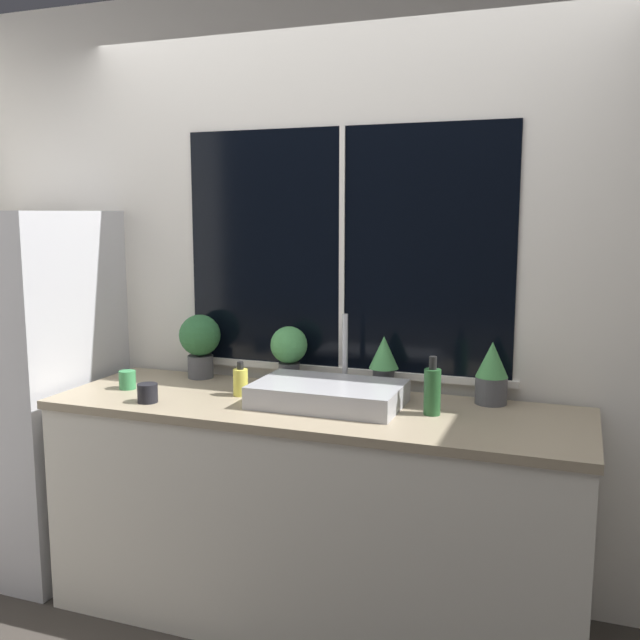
{
  "coord_description": "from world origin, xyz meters",
  "views": [
    {
      "loc": [
        1.0,
        -2.3,
        1.7
      ],
      "look_at": [
        0.03,
        0.33,
        1.28
      ],
      "focal_mm": 40.0,
      "sensor_mm": 36.0,
      "label": 1
    }
  ],
  "objects_px": {
    "refrigerator": "(31,390)",
    "sink": "(328,394)",
    "mug_green": "(127,380)",
    "potted_plant_center_left": "(289,350)",
    "mug_black": "(148,393)",
    "potted_plant_center_right": "(384,361)",
    "bottle_tall": "(432,390)",
    "potted_plant_far_left": "(200,341)",
    "soap_bottle": "(241,381)",
    "potted_plant_far_right": "(492,373)"
  },
  "relations": [
    {
      "from": "bottle_tall",
      "to": "potted_plant_far_left",
      "type": "bearing_deg",
      "value": 168.14
    },
    {
      "from": "refrigerator",
      "to": "mug_green",
      "type": "bearing_deg",
      "value": -6.42
    },
    {
      "from": "sink",
      "to": "potted_plant_center_left",
      "type": "height_order",
      "value": "sink"
    },
    {
      "from": "potted_plant_center_left",
      "to": "mug_black",
      "type": "distance_m",
      "value": 0.65
    },
    {
      "from": "mug_black",
      "to": "potted_plant_center_right",
      "type": "bearing_deg",
      "value": 28.12
    },
    {
      "from": "refrigerator",
      "to": "mug_black",
      "type": "height_order",
      "value": "refrigerator"
    },
    {
      "from": "potted_plant_far_left",
      "to": "soap_bottle",
      "type": "height_order",
      "value": "potted_plant_far_left"
    },
    {
      "from": "soap_bottle",
      "to": "potted_plant_far_left",
      "type": "bearing_deg",
      "value": 144.21
    },
    {
      "from": "potted_plant_far_left",
      "to": "soap_bottle",
      "type": "xyz_separation_m",
      "value": [
        0.33,
        -0.24,
        -0.12
      ]
    },
    {
      "from": "bottle_tall",
      "to": "mug_black",
      "type": "xyz_separation_m",
      "value": [
        -1.14,
        -0.23,
        -0.06
      ]
    },
    {
      "from": "sink",
      "to": "bottle_tall",
      "type": "distance_m",
      "value": 0.43
    },
    {
      "from": "refrigerator",
      "to": "potted_plant_center_left",
      "type": "height_order",
      "value": "refrigerator"
    },
    {
      "from": "potted_plant_center_left",
      "to": "mug_green",
      "type": "relative_size",
      "value": 3.32
    },
    {
      "from": "potted_plant_far_left",
      "to": "soap_bottle",
      "type": "relative_size",
      "value": 2.05
    },
    {
      "from": "refrigerator",
      "to": "soap_bottle",
      "type": "relative_size",
      "value": 11.63
    },
    {
      "from": "potted_plant_far_left",
      "to": "mug_green",
      "type": "height_order",
      "value": "potted_plant_far_left"
    },
    {
      "from": "potted_plant_far_right",
      "to": "mug_black",
      "type": "height_order",
      "value": "potted_plant_far_right"
    },
    {
      "from": "bottle_tall",
      "to": "potted_plant_center_left",
      "type": "bearing_deg",
      "value": 160.91
    },
    {
      "from": "sink",
      "to": "bottle_tall",
      "type": "bearing_deg",
      "value": 0.48
    },
    {
      "from": "sink",
      "to": "mug_green",
      "type": "distance_m",
      "value": 0.93
    },
    {
      "from": "soap_bottle",
      "to": "mug_black",
      "type": "bearing_deg",
      "value": -143.28
    },
    {
      "from": "sink",
      "to": "potted_plant_far_left",
      "type": "bearing_deg",
      "value": 161.39
    },
    {
      "from": "refrigerator",
      "to": "potted_plant_center_right",
      "type": "relative_size",
      "value": 6.76
    },
    {
      "from": "refrigerator",
      "to": "potted_plant_far_right",
      "type": "bearing_deg",
      "value": 6.32
    },
    {
      "from": "potted_plant_center_left",
      "to": "bottle_tall",
      "type": "relative_size",
      "value": 1.18
    },
    {
      "from": "refrigerator",
      "to": "potted_plant_center_left",
      "type": "xyz_separation_m",
      "value": [
        1.25,
        0.24,
        0.24
      ]
    },
    {
      "from": "bottle_tall",
      "to": "refrigerator",
      "type": "bearing_deg",
      "value": 179.87
    },
    {
      "from": "potted_plant_center_right",
      "to": "mug_green",
      "type": "xyz_separation_m",
      "value": [
        -1.09,
        -0.31,
        -0.1
      ]
    },
    {
      "from": "soap_bottle",
      "to": "potted_plant_center_left",
      "type": "bearing_deg",
      "value": 62.06
    },
    {
      "from": "potted_plant_far_left",
      "to": "soap_bottle",
      "type": "bearing_deg",
      "value": -35.79
    },
    {
      "from": "refrigerator",
      "to": "sink",
      "type": "height_order",
      "value": "refrigerator"
    },
    {
      "from": "potted_plant_center_right",
      "to": "soap_bottle",
      "type": "xyz_separation_m",
      "value": [
        -0.57,
        -0.24,
        -0.08
      ]
    },
    {
      "from": "potted_plant_far_right",
      "to": "soap_bottle",
      "type": "relative_size",
      "value": 1.75
    },
    {
      "from": "potted_plant_far_left",
      "to": "refrigerator",
      "type": "bearing_deg",
      "value": -163.4
    },
    {
      "from": "potted_plant_far_left",
      "to": "potted_plant_far_right",
      "type": "height_order",
      "value": "potted_plant_far_left"
    },
    {
      "from": "potted_plant_center_left",
      "to": "potted_plant_far_right",
      "type": "height_order",
      "value": "potted_plant_center_left"
    },
    {
      "from": "sink",
      "to": "potted_plant_center_right",
      "type": "distance_m",
      "value": 0.31
    },
    {
      "from": "potted_plant_center_left",
      "to": "mug_black",
      "type": "xyz_separation_m",
      "value": [
        -0.44,
        -0.47,
        -0.13
      ]
    },
    {
      "from": "potted_plant_center_left",
      "to": "potted_plant_far_right",
      "type": "relative_size",
      "value": 1.05
    },
    {
      "from": "potted_plant_far_left",
      "to": "bottle_tall",
      "type": "distance_m",
      "value": 1.18
    },
    {
      "from": "potted_plant_far_left",
      "to": "mug_green",
      "type": "distance_m",
      "value": 0.39
    },
    {
      "from": "sink",
      "to": "mug_black",
      "type": "xyz_separation_m",
      "value": [
        -0.71,
        -0.22,
        -0.01
      ]
    },
    {
      "from": "potted_plant_center_left",
      "to": "mug_black",
      "type": "height_order",
      "value": "potted_plant_center_left"
    },
    {
      "from": "bottle_tall",
      "to": "mug_black",
      "type": "distance_m",
      "value": 1.16
    },
    {
      "from": "sink",
      "to": "bottle_tall",
      "type": "height_order",
      "value": "sink"
    },
    {
      "from": "refrigerator",
      "to": "soap_bottle",
      "type": "xyz_separation_m",
      "value": [
        1.13,
        0.0,
        0.13
      ]
    },
    {
      "from": "sink",
      "to": "potted_plant_center_right",
      "type": "xyz_separation_m",
      "value": [
        0.16,
        0.25,
        0.1
      ]
    },
    {
      "from": "sink",
      "to": "potted_plant_center_left",
      "type": "bearing_deg",
      "value": 138.31
    },
    {
      "from": "potted_plant_far_right",
      "to": "mug_black",
      "type": "distance_m",
      "value": 1.41
    },
    {
      "from": "potted_plant_center_left",
      "to": "bottle_tall",
      "type": "xyz_separation_m",
      "value": [
        0.7,
        -0.24,
        -0.07
      ]
    }
  ]
}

